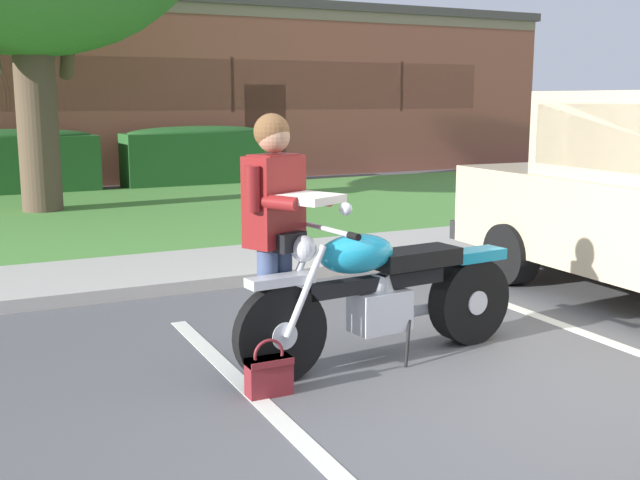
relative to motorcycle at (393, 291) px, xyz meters
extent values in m
plane|color=#565659|center=(0.14, -0.86, -0.48)|extent=(140.00, 140.00, 0.00)
cube|color=#B7B2A8|center=(0.14, 2.52, -0.42)|extent=(60.00, 0.20, 0.12)
cube|color=#B7B2A8|center=(0.14, 3.37, -0.44)|extent=(60.00, 1.50, 0.08)
cube|color=#518E3D|center=(0.14, 7.50, -0.45)|extent=(60.00, 6.75, 0.06)
cube|color=silver|center=(-1.14, -0.66, -0.48)|extent=(0.23, 4.40, 0.01)
cube|color=silver|center=(1.63, -0.66, -0.48)|extent=(0.23, 4.40, 0.01)
cylinder|color=black|center=(-0.89, -0.08, -0.16)|extent=(0.65, 0.16, 0.64)
cylinder|color=silver|center=(-0.89, -0.08, -0.16)|extent=(0.19, 0.14, 0.18)
cylinder|color=black|center=(0.71, 0.06, -0.16)|extent=(0.65, 0.24, 0.64)
cylinder|color=silver|center=(0.71, 0.06, -0.16)|extent=(0.20, 0.21, 0.18)
cube|color=silver|center=(-0.89, -0.08, 0.19)|extent=(0.45, 0.18, 0.06)
cube|color=teal|center=(0.76, 0.06, 0.18)|extent=(0.46, 0.24, 0.08)
cylinder|color=silver|center=(-0.74, -0.15, 0.12)|extent=(0.31, 0.07, 0.58)
cylinder|color=silver|center=(-0.76, 0.01, 0.12)|extent=(0.31, 0.07, 0.58)
sphere|color=silver|center=(-0.71, -0.07, 0.38)|extent=(0.17, 0.17, 0.17)
cylinder|color=silver|center=(-0.57, -0.05, 0.50)|extent=(0.10, 0.72, 0.03)
cylinder|color=black|center=(-0.54, -0.41, 0.50)|extent=(0.05, 0.10, 0.04)
cylinder|color=black|center=(-0.61, 0.30, 0.50)|extent=(0.05, 0.10, 0.04)
sphere|color=silver|center=(-0.57, -0.36, 0.66)|extent=(0.08, 0.08, 0.08)
sphere|color=silver|center=(-0.62, 0.24, 0.66)|extent=(0.08, 0.08, 0.08)
cube|color=black|center=(-0.14, -0.02, 0.08)|extent=(1.10, 0.20, 0.10)
ellipsoid|color=teal|center=(-0.31, -0.03, 0.30)|extent=(0.59, 0.37, 0.26)
cube|color=black|center=(0.19, 0.01, 0.22)|extent=(0.66, 0.34, 0.12)
cube|color=silver|center=(-0.11, -0.01, -0.12)|extent=(0.42, 0.27, 0.28)
cylinder|color=silver|center=(-0.14, -0.02, 0.04)|extent=(0.18, 0.13, 0.21)
cylinder|color=silver|center=(-0.07, -0.01, 0.04)|extent=(0.18, 0.13, 0.21)
cylinder|color=silver|center=(0.25, 0.16, -0.22)|extent=(0.60, 0.13, 0.08)
cylinder|color=silver|center=(0.45, 0.18, -0.22)|extent=(0.60, 0.13, 0.08)
cylinder|color=black|center=(0.03, -0.16, -0.33)|extent=(0.12, 0.13, 0.30)
cube|color=black|center=(-0.78, 0.10, -0.43)|extent=(0.20, 0.26, 0.10)
cube|color=black|center=(-0.90, 0.04, -0.43)|extent=(0.20, 0.26, 0.10)
cylinder|color=#3D4C70|center=(-0.78, 0.12, -0.05)|extent=(0.14, 0.14, 0.86)
cylinder|color=#3D4C70|center=(-0.91, 0.06, -0.05)|extent=(0.14, 0.14, 0.86)
cube|color=maroon|center=(-0.85, 0.09, 0.67)|extent=(0.44, 0.36, 0.58)
cube|color=maroon|center=(-0.85, 0.09, 0.94)|extent=(0.36, 0.31, 0.06)
sphere|color=#A87A5B|center=(-0.85, 0.09, 1.08)|extent=(0.21, 0.21, 0.21)
sphere|color=brown|center=(-0.85, 0.10, 1.11)|extent=(0.23, 0.23, 0.23)
cube|color=black|center=(-0.79, -0.03, 0.42)|extent=(0.24, 0.18, 0.12)
cylinder|color=maroon|center=(-0.64, 0.01, 0.69)|extent=(0.23, 0.35, 0.09)
cylinder|color=maroon|center=(-0.93, -0.13, 0.69)|extent=(0.23, 0.35, 0.09)
cylinder|color=maroon|center=(-0.64, 0.16, 0.77)|extent=(0.10, 0.10, 0.28)
cylinder|color=maroon|center=(-1.04, -0.02, 0.77)|extent=(0.10, 0.10, 0.28)
cube|color=beige|center=(-0.72, -0.18, 0.71)|extent=(0.43, 0.43, 0.05)
cube|color=maroon|center=(-1.04, -0.26, -0.36)|extent=(0.28, 0.12, 0.24)
cube|color=maroon|center=(-1.04, -0.26, -0.26)|extent=(0.28, 0.13, 0.04)
torus|color=maroon|center=(-1.04, -0.26, -0.22)|extent=(0.20, 0.02, 0.20)
cube|color=black|center=(3.09, 0.95, 0.96)|extent=(1.57, 0.30, 0.51)
cube|color=black|center=(3.15, 2.26, -0.08)|extent=(1.90, 0.18, 0.20)
cylinder|color=black|center=(2.22, 1.37, -0.18)|extent=(0.27, 0.61, 0.60)
cylinder|color=brown|center=(-1.22, 8.38, 0.87)|extent=(0.62, 0.62, 2.70)
cylinder|color=brown|center=(-0.66, 8.38, 2.30)|extent=(0.22, 1.27, 1.38)
cube|color=#235623|center=(-1.46, 11.17, 0.07)|extent=(3.28, 0.90, 1.10)
ellipsoid|color=#235623|center=(-1.46, 11.17, 0.62)|extent=(3.12, 0.84, 0.28)
cube|color=#235623|center=(2.27, 11.17, 0.07)|extent=(3.12, 0.90, 1.10)
ellipsoid|color=#235623|center=(2.27, 11.17, 0.62)|extent=(2.96, 0.84, 0.28)
cube|color=#1E282D|center=(-1.05, 12.02, 1.61)|extent=(21.97, 0.06, 1.10)
cube|color=#93513D|center=(-1.05, 12.01, 1.61)|extent=(0.08, 0.04, 1.20)
cube|color=#93513D|center=(3.34, 12.01, 1.61)|extent=(0.08, 0.04, 1.20)
cube|color=#93513D|center=(7.74, 12.01, 1.61)|extent=(0.08, 0.04, 1.20)
cube|color=#473323|center=(4.12, 12.03, 0.57)|extent=(1.00, 0.08, 2.10)
camera|label=1|loc=(-2.82, -4.46, 1.31)|focal=43.84mm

